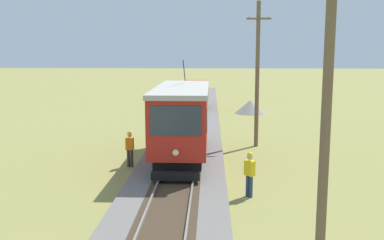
% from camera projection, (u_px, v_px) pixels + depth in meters
% --- Properties ---
extents(red_tram, '(2.60, 8.54, 4.79)m').
position_uv_depth(red_tram, '(182.00, 119.00, 21.01)').
color(red_tram, red).
rests_on(red_tram, rail_right).
extents(freight_car, '(2.40, 5.20, 2.31)m').
position_uv_depth(freight_car, '(196.00, 93.00, 39.98)').
color(freight_car, '#93471E').
rests_on(freight_car, rail_right).
extents(utility_pole_near_tram, '(1.40, 0.41, 8.29)m').
position_uv_depth(utility_pole_near_tram, '(326.00, 110.00, 9.74)').
color(utility_pole_near_tram, brown).
rests_on(utility_pole_near_tram, ground).
extents(utility_pole_mid, '(1.40, 0.65, 8.39)m').
position_uv_depth(utility_pole_mid, '(257.00, 73.00, 24.23)').
color(utility_pole_mid, brown).
rests_on(utility_pole_mid, ground).
extents(gravel_pile, '(2.80, 2.80, 1.19)m').
position_uv_depth(gravel_pile, '(250.00, 107.00, 37.43)').
color(gravel_pile, gray).
rests_on(gravel_pile, ground).
extents(track_worker, '(0.43, 0.44, 1.78)m').
position_uv_depth(track_worker, '(250.00, 172.00, 16.02)').
color(track_worker, navy).
rests_on(track_worker, ground).
extents(second_worker, '(0.39, 0.25, 1.78)m').
position_uv_depth(second_worker, '(130.00, 147.00, 20.18)').
color(second_worker, '#38332D').
rests_on(second_worker, ground).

